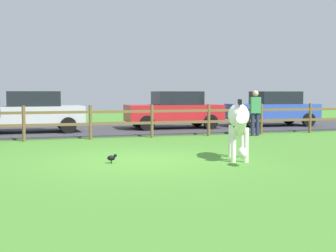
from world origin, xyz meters
name	(u,v)px	position (x,y,z in m)	size (l,w,h in m)	color
ground_plane	(138,160)	(0.00, 0.00, 0.00)	(60.00, 60.00, 0.00)	#47842D
parking_asphalt	(87,129)	(0.00, 9.30, 0.03)	(28.00, 7.40, 0.05)	#38383D
paddock_fence	(90,120)	(-0.41, 5.00, 0.66)	(21.29, 0.11, 1.15)	brown
zebra	(239,120)	(2.23, -0.68, 0.93)	(0.95, 1.85, 1.41)	white
crow_on_grass	(112,158)	(-0.65, -0.28, 0.13)	(0.21, 0.10, 0.20)	black
parked_car_blue	(273,108)	(8.25, 8.13, 0.84)	(4.07, 2.01, 1.56)	#2D4CAD
parked_car_silver	(30,112)	(-2.30, 7.83, 0.84)	(4.04, 1.96, 1.56)	#B7BABF
parked_car_red	(174,110)	(3.54, 8.11, 0.84)	(4.04, 1.97, 1.56)	red
visitor_left_of_tree	(255,111)	(5.45, 4.55, 0.91)	(0.40, 0.28, 1.64)	#232847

